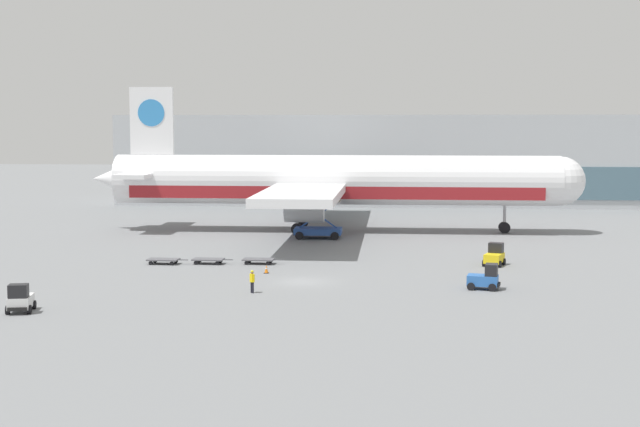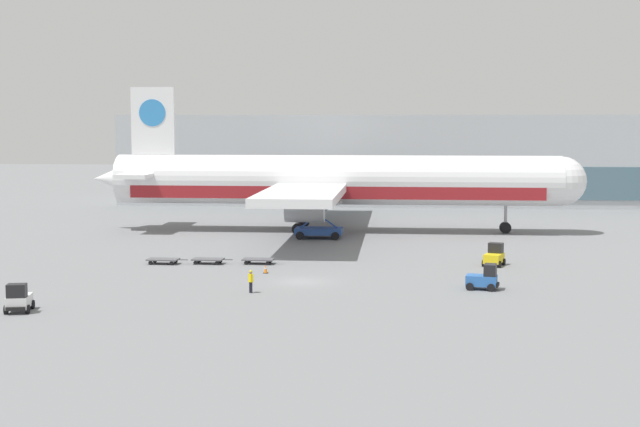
{
  "view_description": "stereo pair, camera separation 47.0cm",
  "coord_description": "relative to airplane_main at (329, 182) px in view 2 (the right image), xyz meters",
  "views": [
    {
      "loc": [
        7.25,
        -70.4,
        12.7
      ],
      "look_at": [
        0.09,
        15.22,
        4.0
      ],
      "focal_mm": 50.0,
      "sensor_mm": 36.0,
      "label": 1
    },
    {
      "loc": [
        7.72,
        -70.36,
        12.7
      ],
      "look_at": [
        0.09,
        15.22,
        4.0
      ],
      "focal_mm": 50.0,
      "sensor_mm": 36.0,
      "label": 2
    }
  ],
  "objects": [
    {
      "name": "baggage_tug_foreground",
      "position": [
        14.75,
        -35.94,
        -4.96
      ],
      "size": [
        2.68,
        2.05,
        2.0
      ],
      "rotation": [
        0.0,
        0.0,
        -0.2
      ],
      "color": "#2D66B7",
      "rests_on": "ground_plane"
    },
    {
      "name": "baggage_tug_far",
      "position": [
        16.78,
        -24.11,
        -4.96
      ],
      "size": [
        2.3,
        2.77,
        2.0
      ],
      "rotation": [
        0.0,
        0.0,
        1.22
      ],
      "color": "yellow",
      "rests_on": "ground_plane"
    },
    {
      "name": "ground_crew_near",
      "position": [
        -2.85,
        -38.86,
        -4.82
      ],
      "size": [
        0.41,
        0.44,
        1.73
      ],
      "rotation": [
        0.0,
        0.0,
        5.45
      ],
      "color": "black",
      "rests_on": "ground_plane"
    },
    {
      "name": "baggage_dolly_second",
      "position": [
        -9.04,
        -25.39,
        -5.45
      ],
      "size": [
        3.73,
        1.62,
        0.48
      ],
      "rotation": [
        0.0,
        0.0,
        -0.04
      ],
      "color": "#56565B",
      "rests_on": "ground_plane"
    },
    {
      "name": "traffic_cone_near",
      "position": [
        -3.06,
        -29.97,
        -5.48
      ],
      "size": [
        0.4,
        0.4,
        0.73
      ],
      "color": "black",
      "rests_on": "ground_plane"
    },
    {
      "name": "airplane_main",
      "position": [
        0.0,
        0.0,
        0.0
      ],
      "size": [
        58.03,
        48.0,
        17.0
      ],
      "rotation": [
        0.0,
        0.0,
        -0.0
      ],
      "color": "white",
      "rests_on": "ground_plane"
    },
    {
      "name": "terminal_building",
      "position": [
        9.38,
        39.36,
        1.15
      ],
      "size": [
        90.0,
        18.2,
        14.0
      ],
      "color": "#B2B7BC",
      "rests_on": "ground_plane"
    },
    {
      "name": "scissor_lift_loader",
      "position": [
        -0.65,
        -6.39,
        -4.02
      ],
      "size": [
        5.2,
        3.36,
        4.63
      ],
      "rotation": [
        0.0,
        0.0,
        -0.0
      ],
      "color": "#284C99",
      "rests_on": "ground_plane"
    },
    {
      "name": "ground_plane",
      "position": [
        0.48,
        -33.82,
        -5.84
      ],
      "size": [
        400.0,
        400.0,
        0.0
      ],
      "primitive_type": "plane",
      "color": "slate"
    },
    {
      "name": "baggage_dolly_third",
      "position": [
        -4.47,
        -25.05,
        -5.45
      ],
      "size": [
        3.73,
        1.62,
        0.48
      ],
      "rotation": [
        0.0,
        0.0,
        -0.04
      ],
      "color": "#56565B",
      "rests_on": "ground_plane"
    },
    {
      "name": "baggage_tug_mid",
      "position": [
        -17.37,
        -46.97,
        -4.96
      ],
      "size": [
        2.06,
        2.68,
        2.0
      ],
      "rotation": [
        0.0,
        0.0,
        -1.36
      ],
      "color": "silver",
      "rests_on": "ground_plane"
    },
    {
      "name": "baggage_dolly_lead",
      "position": [
        -13.08,
        -25.84,
        -5.45
      ],
      "size": [
        3.73,
        1.62,
        0.48
      ],
      "rotation": [
        0.0,
        0.0,
        -0.04
      ],
      "color": "#56565B",
      "rests_on": "ground_plane"
    }
  ]
}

